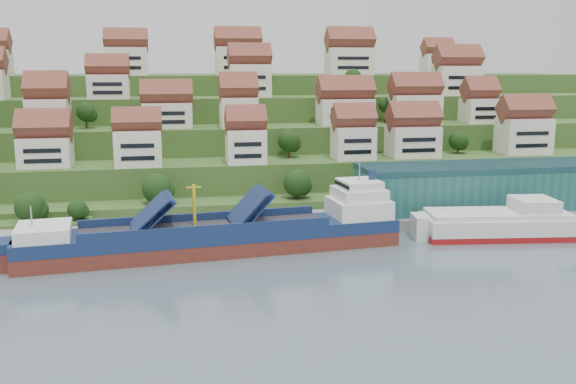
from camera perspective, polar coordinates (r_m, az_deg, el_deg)
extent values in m
plane|color=slate|center=(120.89, -0.97, -5.06)|extent=(300.00, 300.00, 0.00)
cube|color=gray|center=(139.26, 6.11, -2.48)|extent=(180.00, 14.00, 2.20)
cube|color=#2D4C1E|center=(203.88, -5.11, 2.10)|extent=(260.00, 128.00, 4.00)
cube|color=#2D4C1E|center=(208.30, -5.27, 3.26)|extent=(260.00, 118.00, 11.00)
cube|color=#2D4C1E|center=(215.77, -5.50, 4.47)|extent=(260.00, 102.00, 18.00)
cube|color=#2D4C1E|center=(223.33, -5.71, 5.59)|extent=(260.00, 86.00, 25.00)
cube|color=#2D4C1E|center=(232.00, -5.92, 6.53)|extent=(260.00, 68.00, 31.00)
cube|color=white|center=(157.59, -20.73, 3.35)|extent=(11.49, 8.57, 6.75)
cube|color=white|center=(151.95, -13.17, 3.81)|extent=(10.61, 7.03, 8.29)
cube|color=white|center=(152.72, -3.77, 4.06)|extent=(9.08, 7.62, 8.05)
cube|color=white|center=(160.43, 5.82, 4.36)|extent=(9.83, 7.73, 8.03)
cube|color=white|center=(166.71, 11.03, 4.42)|extent=(12.44, 8.26, 7.79)
cube|color=white|center=(180.79, 20.21, 4.69)|extent=(12.85, 8.31, 9.31)
cube|color=white|center=(170.85, -20.50, 6.45)|extent=(9.88, 8.98, 7.81)
cube|color=white|center=(170.63, -10.70, 6.72)|extent=(12.71, 7.90, 6.45)
cube|color=white|center=(168.28, -4.42, 7.05)|extent=(9.37, 8.56, 7.81)
cube|color=white|center=(177.70, 5.09, 7.12)|extent=(14.63, 8.36, 6.98)
cube|color=white|center=(183.50, 11.17, 7.23)|extent=(13.52, 8.18, 7.93)
cube|color=white|center=(189.71, 16.61, 6.94)|extent=(8.94, 8.04, 6.88)
cube|color=white|center=(184.00, -15.66, 9.01)|extent=(10.97, 7.30, 6.55)
cube|color=white|center=(186.01, -3.43, 9.83)|extent=(11.60, 7.79, 9.31)
cube|color=white|center=(204.12, 14.78, 9.54)|extent=(13.35, 8.47, 8.87)
cube|color=white|center=(203.43, -14.14, 11.18)|extent=(12.35, 7.51, 8.35)
cube|color=white|center=(205.01, -4.46, 11.52)|extent=(13.86, 8.15, 8.69)
cube|color=white|center=(211.03, 5.49, 11.47)|extent=(14.54, 8.73, 8.54)
cube|color=white|center=(227.01, 13.11, 11.00)|extent=(9.85, 7.05, 6.90)
ellipsoid|color=#1C3E14|center=(145.83, 0.81, 0.81)|extent=(6.26, 6.26, 6.26)
ellipsoid|color=#1C3E14|center=(143.17, -11.54, 0.29)|extent=(6.60, 6.60, 6.60)
ellipsoid|color=#1C3E14|center=(175.98, 14.90, 4.45)|extent=(5.18, 5.18, 5.18)
ellipsoid|color=#1C3E14|center=(162.03, 0.07, 4.60)|extent=(5.65, 5.65, 5.65)
ellipsoid|color=#1C3E14|center=(185.09, 8.67, 7.67)|extent=(4.28, 4.28, 4.28)
ellipsoid|color=#1C3E14|center=(177.26, -21.51, 6.41)|extent=(4.91, 4.91, 4.91)
ellipsoid|color=#1C3E14|center=(173.95, -17.53, 6.81)|extent=(4.96, 4.96, 4.96)
ellipsoid|color=#1C3E14|center=(189.74, -2.39, 10.45)|extent=(6.18, 6.18, 6.18)
ellipsoid|color=#1C3E14|center=(198.60, 5.79, 10.11)|extent=(5.13, 5.13, 5.13)
ellipsoid|color=#1C3E14|center=(197.20, 6.37, 9.44)|extent=(4.67, 4.67, 4.67)
ellipsoid|color=#1C3E14|center=(139.02, -21.94, -1.26)|extent=(6.13, 6.13, 6.13)
ellipsoid|color=#1C3E14|center=(137.69, -18.22, -1.46)|extent=(4.04, 4.04, 4.04)
cube|color=#225D58|center=(152.07, 17.55, 0.56)|extent=(60.00, 15.00, 10.00)
cylinder|color=gray|center=(132.90, 5.95, -0.88)|extent=(0.16, 0.16, 8.00)
cube|color=maroon|center=(132.38, 6.23, 0.65)|extent=(1.20, 0.05, 0.80)
cube|color=maroon|center=(119.04, -6.52, -4.89)|extent=(69.81, 17.02, 4.43)
cube|color=navy|center=(118.30, -6.55, -3.58)|extent=(69.82, 17.13, 2.30)
cube|color=white|center=(116.75, -20.89, -3.32)|extent=(9.76, 10.88, 2.30)
cube|color=#262628|center=(117.75, -7.42, -3.09)|extent=(44.95, 13.12, 0.27)
cube|color=navy|center=(116.05, -12.22, -1.93)|extent=(7.52, 10.36, 6.13)
cube|color=navy|center=(118.47, -3.64, -1.43)|extent=(7.19, 10.33, 6.48)
cylinder|color=yellow|center=(116.62, -8.33, -1.28)|extent=(0.68, 0.68, 7.98)
cube|color=white|center=(125.29, 6.31, -1.41)|extent=(11.53, 11.05, 3.54)
cube|color=white|center=(124.72, 6.33, -0.14)|extent=(9.66, 9.82, 2.22)
cube|color=white|center=(124.37, 6.35, 0.70)|extent=(7.80, 8.60, 1.60)
cylinder|color=navy|center=(125.11, 7.49, 1.52)|extent=(1.54, 1.54, 1.95)
cube|color=maroon|center=(135.66, 18.03, -3.56)|extent=(30.36, 14.31, 2.53)
cube|color=silver|center=(135.16, 18.08, -2.68)|extent=(30.38, 14.41, 3.12)
cube|color=silver|center=(134.73, 18.13, -1.88)|extent=(28.78, 13.06, 1.17)
cube|color=silver|center=(137.25, 21.01, -1.13)|extent=(8.81, 9.49, 2.92)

